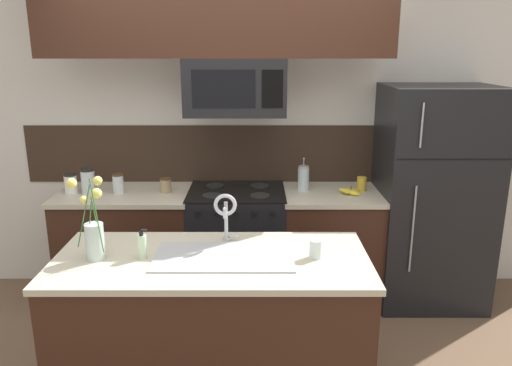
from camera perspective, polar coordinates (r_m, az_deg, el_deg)
The scene contains 22 objects.
ground_plane at distance 3.51m, azimuth -2.85°, elevation -19.80°, with size 10.00×10.00×0.00m, color brown.
rear_partition at distance 4.21m, azimuth 1.79°, elevation 5.50°, with size 5.20×0.10×2.60m, color silver.
splash_band at distance 4.19m, azimuth -2.32°, elevation 3.34°, with size 3.54×0.01×0.48m, color #332319.
back_counter_left at distance 4.21m, azimuth -14.61°, elevation -6.98°, with size 1.04×0.65×0.91m.
back_counter_right at distance 4.13m, azimuth 8.24°, elevation -7.10°, with size 0.78×0.65×0.91m.
stove_range at distance 4.08m, azimuth -2.37°, elevation -7.11°, with size 0.76×0.64×0.93m.
microwave at distance 3.76m, azimuth -2.60°, elevation 10.92°, with size 0.74×0.40×0.42m.
upper_cabinet_band at distance 3.73m, azimuth -4.87°, elevation 18.65°, with size 2.52×0.34×0.60m, color #381E14.
refrigerator at distance 4.20m, azimuth 19.20°, elevation -1.43°, with size 0.84×0.74×1.74m.
storage_jar_tall at distance 4.15m, azimuth -20.63°, elevation -0.08°, with size 0.10×0.10×0.16m.
storage_jar_medium at distance 4.10m, azimuth -18.86°, elevation 0.22°, with size 0.11×0.11×0.20m.
storage_jar_short at distance 4.03m, azimuth -15.68°, elevation -0.08°, with size 0.08×0.08×0.16m.
storage_jar_squat at distance 3.98m, azimuth -10.50°, elevation -0.26°, with size 0.09×0.09×0.11m.
banana_bunch at distance 3.93m, azimuth 10.57°, elevation -0.98°, with size 0.19×0.16×0.08m.
french_press at distance 3.98m, azimuth 5.22°, elevation 0.56°, with size 0.09×0.09×0.27m.
coffee_tin at distance 4.05m, azimuth 11.77°, elevation -0.09°, with size 0.08×0.08×0.11m, color gold.
island_counter at distance 2.98m, azimuth -5.10°, elevation -16.47°, with size 1.72×0.76×0.91m.
kitchen_sink at distance 2.79m, azimuth -3.87°, elevation -9.75°, with size 0.76×0.40×0.16m.
sink_faucet at distance 2.87m, azimuth -3.70°, elevation -3.24°, with size 0.14×0.14×0.31m.
dish_soap_bottle at distance 2.79m, azimuth -13.10°, elevation -7.05°, with size 0.06×0.05×0.16m.
drinking_glass at distance 2.75m, azimuth 6.63°, elevation -7.48°, with size 0.07×0.07×0.10m.
flower_vase at distance 2.82m, azimuth -18.26°, elevation -5.59°, with size 0.21×0.17×0.48m.
Camera 1 is at (0.15, -2.87, 2.03)m, focal length 35.00 mm.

